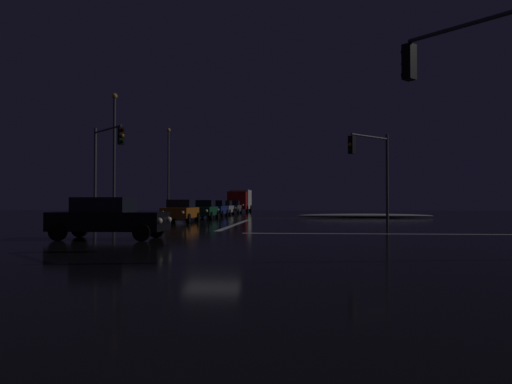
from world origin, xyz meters
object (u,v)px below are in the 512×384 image
at_px(sedan_silver, 223,208).
at_px(box_truck, 240,200).
at_px(sedan_green, 203,209).
at_px(sedan_gray, 232,207).
at_px(traffic_signal_se, 475,88).
at_px(traffic_signal_nw, 106,156).
at_px(sedan_black_crossing, 108,218).
at_px(streetlamp_left_far, 168,165).
at_px(sedan_blue, 215,209).
at_px(sedan_orange, 181,211).
at_px(streetlamp_left_near, 114,148).
at_px(traffic_signal_ne, 372,161).

distance_m(sedan_silver, box_truck, 14.20).
bearing_deg(box_truck, sedan_silver, -90.85).
xyz_separation_m(sedan_green, sedan_gray, (-0.05, 18.58, 0.00)).
height_order(box_truck, traffic_signal_se, traffic_signal_se).
distance_m(box_truck, traffic_signal_se, 54.29).
distance_m(sedan_silver, traffic_signal_nw, 22.55).
bearing_deg(sedan_silver, sedan_black_crossing, -88.75).
distance_m(sedan_silver, sedan_gray, 6.37).
xyz_separation_m(traffic_signal_se, streetlamp_left_far, (-18.68, 39.18, 1.07)).
height_order(sedan_green, traffic_signal_se, traffic_signal_se).
height_order(sedan_blue, box_truck, box_truck).
relative_size(sedan_orange, streetlamp_left_far, 0.45).
relative_size(sedan_green, sedan_silver, 1.00).
xyz_separation_m(sedan_silver, streetlamp_left_near, (-6.15, -15.47, 4.80)).
bearing_deg(sedan_orange, traffic_signal_ne, -14.72).
distance_m(sedan_black_crossing, traffic_signal_se, 13.14).
bearing_deg(sedan_blue, streetlamp_left_far, 131.51).
height_order(sedan_blue, traffic_signal_nw, traffic_signal_nw).
relative_size(traffic_signal_nw, traffic_signal_ne, 1.11).
relative_size(sedan_gray, traffic_signal_nw, 0.69).
bearing_deg(box_truck, sedan_gray, -90.55).
relative_size(sedan_green, traffic_signal_ne, 0.76).
height_order(streetlamp_left_far, streetlamp_left_near, streetlamp_left_near).
bearing_deg(sedan_orange, streetlamp_left_near, 153.25).
bearing_deg(traffic_signal_se, sedan_gray, 105.39).
bearing_deg(sedan_green, streetlamp_left_near, -152.81).
bearing_deg(traffic_signal_se, sedan_blue, 111.04).
bearing_deg(traffic_signal_se, streetlamp_left_near, 128.86).
height_order(sedan_green, streetlamp_left_near, streetlamp_left_near).
distance_m(sedan_blue, sedan_silver, 6.68).
relative_size(sedan_black_crossing, traffic_signal_ne, 0.76).
relative_size(sedan_silver, box_truck, 0.52).
xyz_separation_m(sedan_green, traffic_signal_se, (12.34, -26.43, 3.60)).
distance_m(sedan_blue, streetlamp_left_near, 11.88).
relative_size(traffic_signal_se, streetlamp_left_near, 0.66).
bearing_deg(sedan_silver, sedan_blue, -88.07).
height_order(sedan_blue, traffic_signal_ne, traffic_signal_ne).
height_order(sedan_silver, traffic_signal_ne, traffic_signal_ne).
xyz_separation_m(streetlamp_left_far, streetlamp_left_near, (-0.00, -16.00, 0.14)).
height_order(traffic_signal_nw, traffic_signal_ne, traffic_signal_nw).
xyz_separation_m(sedan_silver, sedan_black_crossing, (0.74, -34.06, 0.00)).
height_order(sedan_black_crossing, traffic_signal_se, traffic_signal_se).
bearing_deg(sedan_green, streetlamp_left_far, 116.46).
bearing_deg(streetlamp_left_far, streetlamp_left_near, -90.00).
relative_size(sedan_gray, sedan_black_crossing, 1.00).
relative_size(sedan_black_crossing, traffic_signal_nw, 0.69).
relative_size(sedan_silver, streetlamp_left_far, 0.45).
relative_size(sedan_orange, sedan_silver, 1.00).
bearing_deg(sedan_blue, sedan_green, -90.39).
xyz_separation_m(sedan_blue, sedan_black_crossing, (0.52, -27.39, 0.00)).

